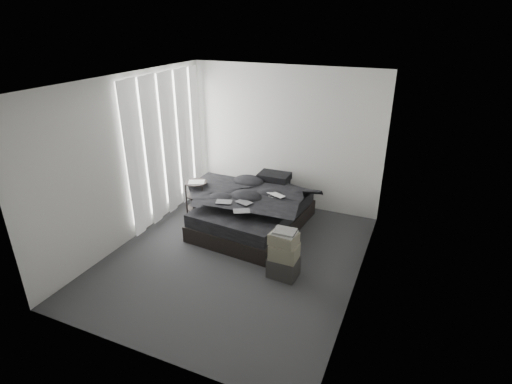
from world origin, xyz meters
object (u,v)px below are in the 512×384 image
at_px(bed, 253,220).
at_px(side_stand, 197,201).
at_px(box_lower, 283,267).
at_px(laptop, 274,192).

xyz_separation_m(bed, side_stand, (-1.03, -0.12, 0.22)).
xyz_separation_m(side_stand, box_lower, (1.99, -1.01, -0.21)).
height_order(side_stand, box_lower, side_stand).
xyz_separation_m(laptop, side_stand, (-1.40, -0.13, -0.37)).
bearing_deg(laptop, side_stand, -151.25).
height_order(laptop, box_lower, laptop).
distance_m(bed, side_stand, 1.06).
bearing_deg(bed, box_lower, -44.41).
relative_size(bed, side_stand, 2.78).
distance_m(bed, box_lower, 1.48).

